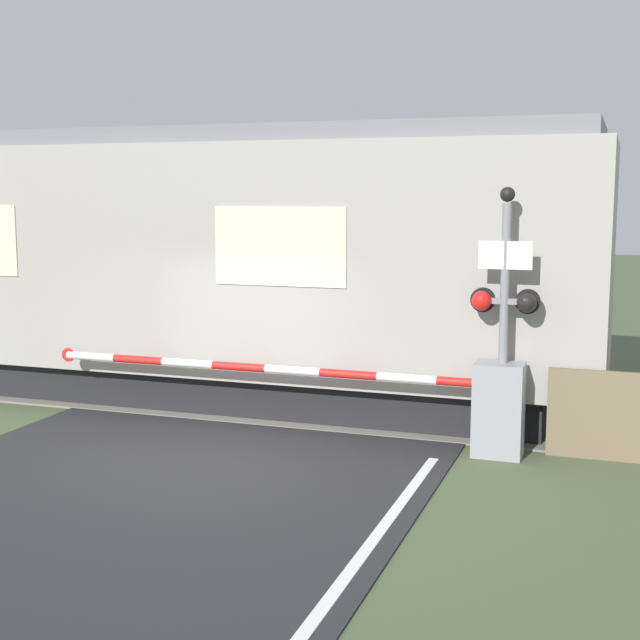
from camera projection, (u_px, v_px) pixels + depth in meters
name	position (u px, v px, depth m)	size (l,w,h in m)	color
ground_plane	(195.00, 462.00, 10.75)	(80.00, 80.00, 0.00)	#475638
track_bed	(294.00, 399.00, 13.89)	(36.00, 3.20, 0.13)	slate
train	(32.00, 258.00, 15.13)	(18.80, 3.19, 4.15)	black
crossing_barrier	(449.00, 401.00, 11.09)	(6.57, 0.44, 1.16)	gray
signal_post	(504.00, 305.00, 10.72)	(0.84, 0.26, 3.29)	gray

